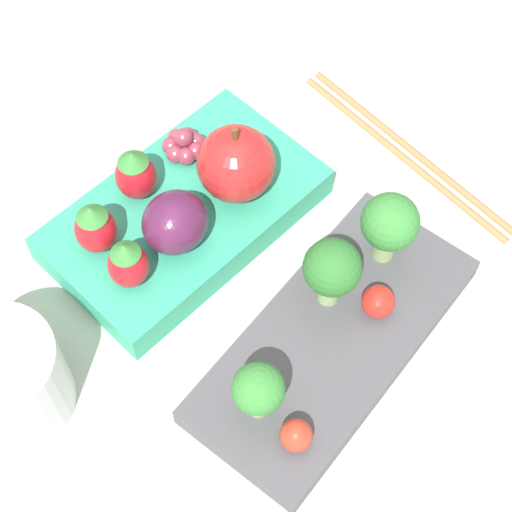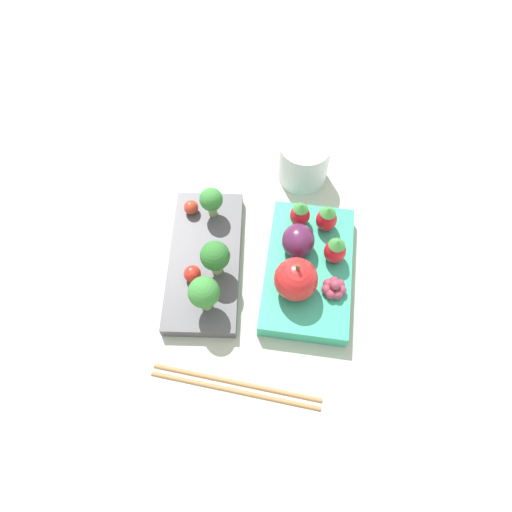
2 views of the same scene
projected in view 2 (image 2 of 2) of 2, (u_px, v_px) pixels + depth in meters
ground_plane at (252, 275)px, 0.63m from camera, size 4.00×4.00×0.00m
bento_box_savoury at (205, 260)px, 0.63m from camera, size 0.22×0.10×0.02m
bento_box_fruit at (308, 270)px, 0.62m from camera, size 0.20×0.13×0.03m
broccoli_floret_0 at (204, 293)px, 0.55m from camera, size 0.04×0.04×0.06m
broccoli_floret_1 at (215, 257)px, 0.58m from camera, size 0.04×0.04×0.06m
broccoli_floret_2 at (211, 200)px, 0.63m from camera, size 0.03×0.03×0.05m
cherry_tomato_0 at (191, 207)px, 0.65m from camera, size 0.02×0.02×0.02m
cherry_tomato_1 at (192, 274)px, 0.60m from camera, size 0.02×0.02×0.02m
apple at (296, 279)px, 0.57m from camera, size 0.06×0.06×0.07m
strawberry_0 at (300, 214)px, 0.62m from camera, size 0.03×0.03×0.04m
strawberry_1 at (335, 250)px, 0.59m from camera, size 0.03×0.03×0.04m
strawberry_2 at (327, 218)px, 0.62m from camera, size 0.03×0.03×0.04m
plum at (298, 241)px, 0.60m from camera, size 0.05×0.04×0.04m
grape_cluster at (334, 288)px, 0.58m from camera, size 0.03×0.03×0.02m
drinking_cup at (304, 161)px, 0.68m from camera, size 0.07×0.07×0.07m
chopsticks_pair at (236, 386)px, 0.55m from camera, size 0.05×0.21×0.01m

